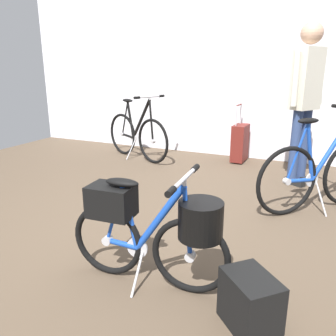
# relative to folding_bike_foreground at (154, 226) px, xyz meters

# --- Properties ---
(ground_plane) EXTENTS (7.34, 7.34, 0.00)m
(ground_plane) POSITION_rel_folding_bike_foreground_xyz_m (-0.35, 0.59, -0.40)
(ground_plane) COLOR brown
(back_wall) EXTENTS (7.34, 0.10, 2.83)m
(back_wall) POSITION_rel_folding_bike_foreground_xyz_m (-0.35, 3.47, 1.01)
(back_wall) COLOR silver
(back_wall) RESTS_ON ground_plane
(folding_bike_foreground) EXTENTS (1.05, 0.53, 0.75)m
(folding_bike_foreground) POSITION_rel_folding_bike_foreground_xyz_m (0.00, 0.00, 0.00)
(folding_bike_foreground) COLOR black
(folding_bike_foreground) RESTS_ON ground_plane
(display_bike_left) EXTENTS (1.03, 1.02, 0.98)m
(display_bike_left) POSITION_rel_folding_bike_foreground_xyz_m (0.98, 1.80, 0.04)
(display_bike_left) COLOR black
(display_bike_left) RESTS_ON ground_plane
(display_bike_right) EXTENTS (1.29, 0.66, 0.96)m
(display_bike_right) POSITION_rel_folding_bike_foreground_xyz_m (-1.63, 2.69, -0.04)
(display_bike_right) COLOR black
(display_bike_right) RESTS_ON ground_plane
(visitor_near_wall) EXTENTS (0.38, 0.45, 1.80)m
(visitor_near_wall) POSITION_rel_folding_bike_foreground_xyz_m (0.66, 2.49, 0.64)
(visitor_near_wall) COLOR navy
(visitor_near_wall) RESTS_ON ground_plane
(rolling_suitcase) EXTENTS (0.19, 0.37, 0.83)m
(rolling_suitcase) POSITION_rel_folding_bike_foreground_xyz_m (-0.18, 3.14, -0.12)
(rolling_suitcase) COLOR maroon
(rolling_suitcase) RESTS_ON ground_plane
(backpack_on_floor) EXTENTS (0.37, 0.37, 0.30)m
(backpack_on_floor) POSITION_rel_folding_bike_foreground_xyz_m (0.63, -0.13, -0.25)
(backpack_on_floor) COLOR black
(backpack_on_floor) RESTS_ON ground_plane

